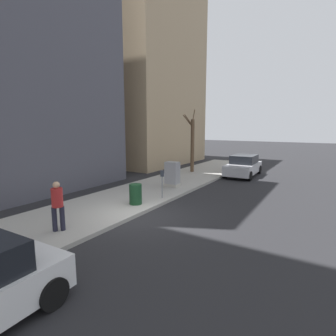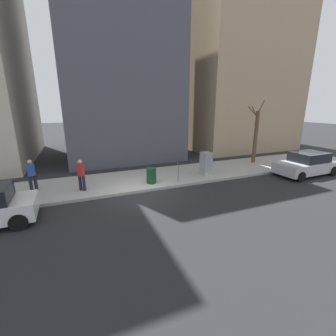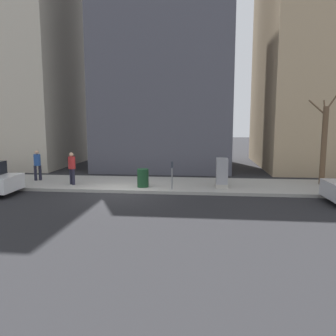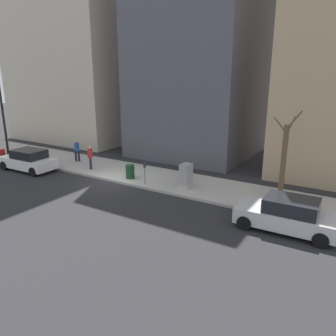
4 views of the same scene
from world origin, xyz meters
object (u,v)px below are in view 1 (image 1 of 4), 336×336
at_px(parked_car_silver, 243,166).
at_px(trash_bin, 136,194).
at_px(bare_tree, 192,144).
at_px(office_block_center, 7,5).
at_px(parking_meter, 162,181).
at_px(utility_box, 172,174).
at_px(office_tower_left, 135,75).
at_px(pedestrian_near_meter, 57,203).

distance_m(parked_car_silver, trash_bin, 10.35).
distance_m(bare_tree, office_block_center, 14.21).
relative_size(parked_car_silver, parking_meter, 3.14).
xyz_separation_m(utility_box, trash_bin, (-0.40, 3.87, -0.25)).
distance_m(trash_bin, office_tower_left, 17.98).
bearing_deg(bare_tree, office_tower_left, -23.13).
xyz_separation_m(utility_box, office_block_center, (8.79, 3.74, 9.58)).
distance_m(utility_box, pedestrian_near_meter, 7.61).
distance_m(parking_meter, pedestrian_near_meter, 5.27).
bearing_deg(office_block_center, trash_bin, 179.21).
bearing_deg(bare_tree, parking_meter, 106.00).
bearing_deg(trash_bin, office_block_center, -0.79).
xyz_separation_m(parking_meter, office_tower_left, (10.44, -11.09, 7.68)).
bearing_deg(bare_tree, pedestrian_near_meter, 96.55).
bearing_deg(parking_meter, utility_box, -70.36).
distance_m(bare_tree, trash_bin, 9.36).
xyz_separation_m(office_tower_left, office_block_center, (-0.80, 12.45, 1.77)).
distance_m(pedestrian_near_meter, office_tower_left, 20.45).
distance_m(trash_bin, pedestrian_near_meter, 3.77).
height_order(utility_box, office_block_center, office_block_center).
relative_size(bare_tree, office_block_center, 0.23).
height_order(parking_meter, utility_box, utility_box).
bearing_deg(office_block_center, pedestrian_near_meter, 156.68).
height_order(office_tower_left, office_block_center, office_block_center).
relative_size(trash_bin, office_tower_left, 0.05).
bearing_deg(office_block_center, parked_car_silver, -137.89).
distance_m(utility_box, office_tower_left, 15.13).
bearing_deg(pedestrian_near_meter, parked_car_silver, -148.10).
bearing_deg(utility_box, bare_tree, -75.72).
height_order(parked_car_silver, utility_box, utility_box).
bearing_deg(parking_meter, bare_tree, -74.00).
relative_size(parked_car_silver, trash_bin, 4.71).
bearing_deg(office_tower_left, pedestrian_near_meter, 120.85).
height_order(parked_car_silver, bare_tree, bare_tree).
relative_size(parking_meter, trash_bin, 1.50).
bearing_deg(office_tower_left, office_block_center, 93.67).
distance_m(utility_box, office_block_center, 13.53).
distance_m(parked_car_silver, office_tower_left, 14.51).
distance_m(parked_car_silver, bare_tree, 4.11).
bearing_deg(parked_car_silver, bare_tree, 15.87).
height_order(parking_meter, office_block_center, office_block_center).
bearing_deg(pedestrian_near_meter, bare_tree, -132.67).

